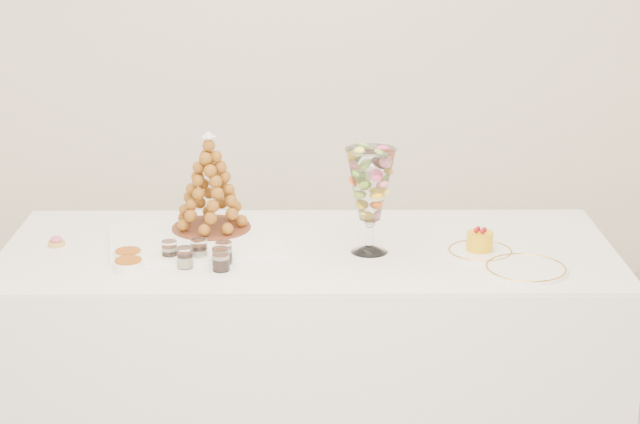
{
  "coord_description": "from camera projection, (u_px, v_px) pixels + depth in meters",
  "views": [
    {
      "loc": [
        0.04,
        -3.18,
        2.02
      ],
      "look_at": [
        0.12,
        0.22,
        0.92
      ],
      "focal_mm": 60.0,
      "sensor_mm": 36.0,
      "label": 1
    }
  ],
  "objects": [
    {
      "name": "spare_plate",
      "position": [
        526.0,
        269.0,
        3.41
      ],
      "size": [
        0.26,
        0.26,
        0.01
      ],
      "primitive_type": "cylinder",
      "color": "white",
      "rests_on": "buffet_table"
    },
    {
      "name": "lace_tray",
      "position": [
        195.0,
        241.0,
        3.66
      ],
      "size": [
        0.64,
        0.52,
        0.02
      ],
      "primitive_type": "cube",
      "rotation": [
        0.0,
        0.0,
        0.17
      ],
      "color": "white",
      "rests_on": "buffet_table"
    },
    {
      "name": "verrine_b",
      "position": [
        199.0,
        250.0,
        3.49
      ],
      "size": [
        0.06,
        0.06,
        0.07
      ],
      "primitive_type": "cylinder",
      "rotation": [
        0.0,
        0.0,
        0.07
      ],
      "color": "white",
      "rests_on": "buffet_table"
    },
    {
      "name": "mousse_cake",
      "position": [
        480.0,
        241.0,
        3.56
      ],
      "size": [
        0.09,
        0.09,
        0.08
      ],
      "color": "#EDAF0B",
      "rests_on": "cake_plate"
    },
    {
      "name": "ramekin_back",
      "position": [
        128.0,
        256.0,
        3.51
      ],
      "size": [
        0.09,
        0.09,
        0.03
      ],
      "primitive_type": "cylinder",
      "color": "white",
      "rests_on": "buffet_table"
    },
    {
      "name": "pink_tart",
      "position": [
        56.0,
        242.0,
        3.63
      ],
      "size": [
        0.06,
        0.06,
        0.04
      ],
      "color": "tan",
      "rests_on": "buffet_table"
    },
    {
      "name": "cake_plate",
      "position": [
        480.0,
        252.0,
        3.57
      ],
      "size": [
        0.22,
        0.22,
        0.01
      ],
      "primitive_type": "cylinder",
      "color": "white",
      "rests_on": "buffet_table"
    },
    {
      "name": "buffet_table",
      "position": [
        309.0,
        353.0,
        3.75
      ],
      "size": [
        2.09,
        0.86,
        0.79
      ],
      "rotation": [
        0.0,
        0.0,
        -0.01
      ],
      "color": "white",
      "rests_on": "ground"
    },
    {
      "name": "macaron_vase",
      "position": [
        370.0,
        186.0,
        3.51
      ],
      "size": [
        0.16,
        0.16,
        0.36
      ],
      "color": "white",
      "rests_on": "buffet_table"
    },
    {
      "name": "croquembouche",
      "position": [
        210.0,
        182.0,
        3.71
      ],
      "size": [
        0.28,
        0.28,
        0.35
      ],
      "rotation": [
        0.0,
        0.0,
        0.05
      ],
      "color": "brown",
      "rests_on": "lace_tray"
    },
    {
      "name": "verrine_e",
      "position": [
        221.0,
        259.0,
        3.41
      ],
      "size": [
        0.07,
        0.07,
        0.07
      ],
      "primitive_type": "cylinder",
      "rotation": [
        0.0,
        0.0,
        -0.23
      ],
      "color": "white",
      "rests_on": "buffet_table"
    },
    {
      "name": "verrine_d",
      "position": [
        185.0,
        257.0,
        3.43
      ],
      "size": [
        0.06,
        0.06,
        0.07
      ],
      "primitive_type": "cylinder",
      "rotation": [
        0.0,
        0.0,
        0.27
      ],
      "color": "white",
      "rests_on": "buffet_table"
    },
    {
      "name": "verrine_a",
      "position": [
        170.0,
        251.0,
        3.49
      ],
      "size": [
        0.06,
        0.06,
        0.07
      ],
      "primitive_type": "cylinder",
      "rotation": [
        0.0,
        0.0,
        -0.3
      ],
      "color": "white",
      "rests_on": "buffet_table"
    },
    {
      "name": "verrine_c",
      "position": [
        224.0,
        253.0,
        3.47
      ],
      "size": [
        0.07,
        0.07,
        0.07
      ],
      "primitive_type": "cylinder",
      "rotation": [
        0.0,
        0.0,
        -0.29
      ],
      "color": "white",
      "rests_on": "buffet_table"
    },
    {
      "name": "ramekin_front",
      "position": [
        128.0,
        265.0,
        3.42
      ],
      "size": [
        0.1,
        0.1,
        0.03
      ],
      "primitive_type": "cylinder",
      "color": "white",
      "rests_on": "buffet_table"
    }
  ]
}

